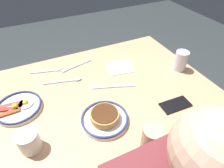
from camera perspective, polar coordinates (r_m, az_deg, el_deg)
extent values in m
plane|color=#2F3435|center=(1.59, -2.50, -21.98)|extent=(6.00, 6.00, 0.00)
cube|color=tan|center=(1.00, -3.72, -2.24)|extent=(1.15, 0.79, 0.04)
cylinder|color=tan|center=(1.62, 8.64, -0.33)|extent=(0.06, 0.06, 0.72)
cylinder|color=tan|center=(1.46, -26.11, -11.09)|extent=(0.06, 0.06, 0.72)
cylinder|color=tan|center=(1.34, 22.91, -15.86)|extent=(0.06, 0.06, 0.72)
cylinder|color=silver|center=(0.98, -26.40, -6.56)|extent=(0.21, 0.21, 0.01)
torus|color=navy|center=(0.97, -26.60, -6.08)|extent=(0.21, 0.21, 0.01)
cylinder|color=white|center=(0.97, -24.70, -5.46)|extent=(0.07, 0.07, 0.01)
sphere|color=yellow|center=(0.97, -24.81, -5.16)|extent=(0.03, 0.03, 0.03)
cylinder|color=white|center=(0.98, -27.36, -5.73)|extent=(0.08, 0.08, 0.01)
sphere|color=yellow|center=(0.97, -27.40, -6.07)|extent=(0.03, 0.03, 0.03)
cube|color=#983B34|center=(1.00, -28.91, -5.72)|extent=(0.10, 0.03, 0.01)
cube|color=maroon|center=(0.98, -28.85, -6.70)|extent=(0.09, 0.04, 0.01)
cube|color=#99421C|center=(0.96, -28.78, -7.72)|extent=(0.09, 0.02, 0.01)
cylinder|color=white|center=(0.83, -2.23, -10.78)|extent=(0.21, 0.21, 0.01)
torus|color=navy|center=(0.83, -2.25, -10.26)|extent=(0.21, 0.21, 0.01)
cylinder|color=gold|center=(0.82, -2.25, -10.22)|extent=(0.12, 0.12, 0.01)
cylinder|color=tan|center=(0.82, -2.27, -9.69)|extent=(0.13, 0.13, 0.01)
cylinder|color=tan|center=(0.81, -2.30, -9.15)|extent=(0.13, 0.13, 0.01)
cylinder|color=#4C2814|center=(0.80, -2.31, -8.80)|extent=(0.11, 0.11, 0.00)
cylinder|color=white|center=(0.79, -23.92, -15.58)|extent=(0.08, 0.08, 0.09)
torus|color=white|center=(0.82, -25.35, -13.82)|extent=(0.04, 0.06, 0.06)
cylinder|color=brown|center=(0.77, -24.48, -14.43)|extent=(0.07, 0.07, 0.01)
cylinder|color=silver|center=(1.16, 20.18, 6.68)|extent=(0.07, 0.07, 0.12)
cylinder|color=black|center=(1.17, 19.99, 5.98)|extent=(0.06, 0.06, 0.08)
cube|color=black|center=(0.95, 18.70, -5.99)|extent=(0.15, 0.08, 0.01)
cube|color=white|center=(1.13, 2.48, 5.26)|extent=(0.17, 0.16, 0.00)
cube|color=silver|center=(1.16, -19.61, 3.65)|extent=(0.17, 0.06, 0.01)
cube|color=silver|center=(1.14, -15.87, 3.94)|extent=(0.03, 0.01, 0.00)
cube|color=silver|center=(1.15, -15.86, 4.12)|extent=(0.03, 0.01, 0.00)
cube|color=silver|center=(1.15, -15.86, 4.29)|extent=(0.03, 0.01, 0.00)
cube|color=silver|center=(1.16, -15.85, 4.47)|extent=(0.03, 0.01, 0.00)
cube|color=silver|center=(1.16, -10.59, 5.56)|extent=(0.20, 0.06, 0.01)
cube|color=silver|center=(1.14, -14.69, 4.09)|extent=(0.03, 0.01, 0.00)
cube|color=silver|center=(1.13, -14.55, 3.95)|extent=(0.03, 0.01, 0.00)
cube|color=silver|center=(1.13, -14.41, 3.81)|extent=(0.03, 0.01, 0.00)
cube|color=silver|center=(1.12, -14.27, 3.67)|extent=(0.03, 0.01, 0.00)
cube|color=silver|center=(0.99, -0.40, -0.81)|extent=(0.19, 0.07, 0.01)
cube|color=silver|center=(1.00, 4.57, -0.40)|extent=(0.09, 0.05, 0.00)
cube|color=silver|center=(1.06, -15.12, 0.75)|extent=(0.20, 0.06, 0.01)
ellipsoid|color=silver|center=(1.05, -10.33, 1.50)|extent=(0.04, 0.03, 0.01)
sphere|color=#E1A989|center=(0.42, 29.14, -17.80)|extent=(0.18, 0.18, 0.18)
cylinder|color=#DFA981|center=(0.73, 11.16, -19.41)|extent=(0.08, 0.08, 0.26)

